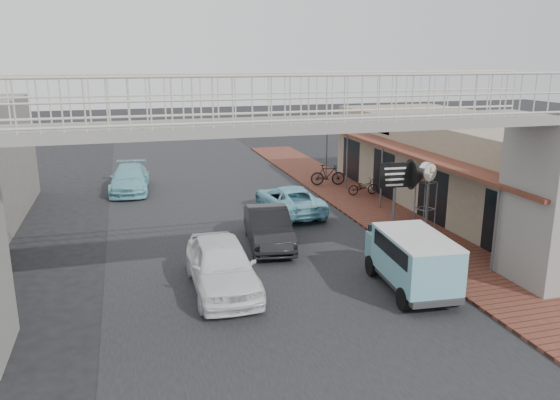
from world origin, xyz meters
TOP-DOWN VIEW (x-y plane):
  - ground at (0.00, 0.00)m, footprint 120.00×120.00m
  - road_strip at (0.00, 0.00)m, footprint 10.00×60.00m
  - sidewalk at (6.50, 3.00)m, footprint 3.00×40.00m
  - shophouse_row at (10.97, 4.00)m, footprint 7.20×18.00m
  - footbridge at (0.00, -4.00)m, footprint 16.40×2.40m
  - white_hatchback at (-1.57, -1.81)m, footprint 1.87×4.58m
  - dark_sedan at (0.76, 1.67)m, footprint 1.95×4.34m
  - angkot_curb at (2.71, 5.51)m, footprint 2.40×4.67m
  - angkot_far at (-4.00, 11.68)m, footprint 2.20×4.71m
  - angkot_van at (3.79, -3.42)m, footprint 1.94×3.76m
  - motorcycle_near at (7.12, 7.39)m, footprint 1.57×0.57m
  - motorcycle_far at (6.19, 9.85)m, footprint 1.91×0.87m
  - street_clock at (6.39, 0.35)m, footprint 0.77×0.72m
  - arrow_sign at (5.95, 0.41)m, footprint 1.82×1.16m

SIDE VIEW (x-z plane):
  - ground at x=0.00m, z-range 0.00..0.00m
  - road_strip at x=0.00m, z-range 0.00..0.01m
  - sidewalk at x=6.50m, z-range 0.00..0.10m
  - motorcycle_near at x=7.12m, z-range 0.10..0.92m
  - angkot_curb at x=2.71m, z-range 0.00..1.26m
  - motorcycle_far at x=6.19m, z-range 0.10..1.21m
  - angkot_far at x=-4.00m, z-range 0.00..1.33m
  - dark_sedan at x=0.76m, z-range 0.00..1.38m
  - white_hatchback at x=-1.57m, z-range 0.00..1.56m
  - angkot_van at x=3.79m, z-range 0.24..2.02m
  - shophouse_row at x=10.97m, z-range 0.01..4.01m
  - street_clock at x=6.39m, z-range 1.08..4.04m
  - arrow_sign at x=5.95m, z-range 1.05..4.14m
  - footbridge at x=0.00m, z-range 0.01..6.35m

